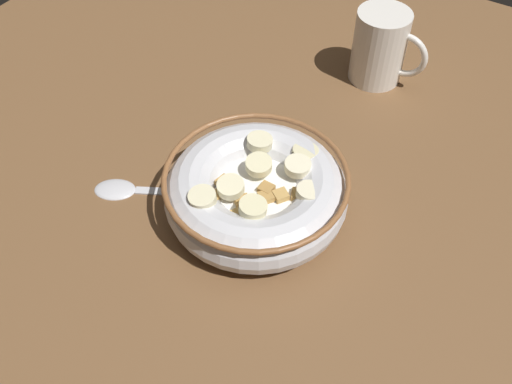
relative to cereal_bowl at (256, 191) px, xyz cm
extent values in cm
cube|color=brown|center=(-0.01, -0.01, -4.08)|extent=(110.56, 110.56, 2.00)
cylinder|color=silver|center=(-0.01, -0.01, -2.78)|extent=(10.51, 10.51, 0.60)
torus|color=silver|center=(-0.01, -0.01, -0.26)|extent=(19.11, 19.11, 5.64)
torus|color=brown|center=(-0.01, -0.01, 2.26)|extent=(19.14, 19.14, 0.60)
cylinder|color=white|center=(-0.01, -0.01, 0.67)|extent=(15.73, 15.73, 0.40)
cube|color=#AD7F42|center=(-3.10, -5.78, 1.25)|extent=(1.71, 1.67, 0.77)
cube|color=#B78947|center=(0.08, -2.66, 1.12)|extent=(2.01, 2.01, 0.75)
cube|color=#AD7F42|center=(0.89, -6.08, 1.13)|extent=(1.66, 1.67, 0.67)
cube|color=tan|center=(6.36, 2.81, 1.31)|extent=(1.95, 1.97, 0.78)
cube|color=#AD7F42|center=(1.21, 0.36, 1.18)|extent=(1.43, 1.45, 0.67)
cube|color=#B78947|center=(1.76, -0.95, 1.16)|extent=(1.98, 1.97, 0.68)
cube|color=tan|center=(0.51, -4.59, 1.11)|extent=(1.90, 1.91, 0.68)
cube|color=tan|center=(4.35, 1.04, 1.13)|extent=(1.93, 1.90, 0.83)
cube|color=#B78947|center=(6.84, -1.63, 1.30)|extent=(1.90, 1.90, 0.64)
cube|color=#B78947|center=(-2.85, -1.66, 1.28)|extent=(1.69, 1.64, 0.77)
cube|color=tan|center=(-6.34, -1.15, 1.11)|extent=(1.70, 1.75, 0.81)
cube|color=tan|center=(2.92, 0.19, 1.22)|extent=(1.95, 1.95, 0.64)
cube|color=tan|center=(-5.90, 0.83, 1.36)|extent=(1.62, 1.57, 0.76)
cube|color=#AD7F42|center=(-1.59, 6.93, 1.35)|extent=(1.74, 1.70, 0.76)
cube|color=#B78947|center=(-5.02, -2.55, 1.17)|extent=(1.99, 1.99, 0.71)
cube|color=tan|center=(-5.02, 3.22, 1.19)|extent=(1.48, 1.50, 0.70)
cube|color=tan|center=(3.15, 6.26, 1.13)|extent=(1.52, 1.46, 0.77)
cube|color=tan|center=(-2.83, -3.69, 1.21)|extent=(1.75, 1.71, 0.74)
cube|color=#B78947|center=(-2.62, 5.34, 1.31)|extent=(1.42, 1.48, 0.78)
cylinder|color=beige|center=(-0.65, 1.55, 2.27)|extent=(3.30, 3.33, 1.38)
cylinder|color=#F9EFC6|center=(5.49, 1.23, 1.98)|extent=(2.81, 2.86, 1.33)
cylinder|color=beige|center=(2.45, 5.84, 2.03)|extent=(3.90, 3.95, 1.35)
cylinder|color=beige|center=(1.93, -3.66, 2.41)|extent=(2.88, 2.82, 1.25)
cylinder|color=#F4EABC|center=(-2.28, 4.31, 2.42)|extent=(3.88, 3.91, 1.26)
cylinder|color=#F9EFC6|center=(2.80, 3.55, 2.22)|extent=(3.75, 3.74, 1.12)
cylinder|color=#F4EABC|center=(-1.47, -2.45, 2.17)|extent=(3.82, 3.88, 1.37)
cylinder|color=#F4EABC|center=(-2.82, -5.34, 2.52)|extent=(3.92, 3.96, 1.24)
ellipsoid|color=silver|center=(-14.86, -5.86, -2.68)|extent=(5.57, 4.98, 0.80)
cube|color=silver|center=(-7.31, -1.78, -2.90)|extent=(11.50, 6.84, 0.36)
cylinder|color=white|center=(1.04, 28.00, 1.70)|extent=(6.86, 6.86, 9.57)
torus|color=white|center=(4.47, 28.00, 1.70)|extent=(6.16, 0.80, 6.16)
camera|label=1|loc=(20.68, -32.97, 44.62)|focal=40.11mm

